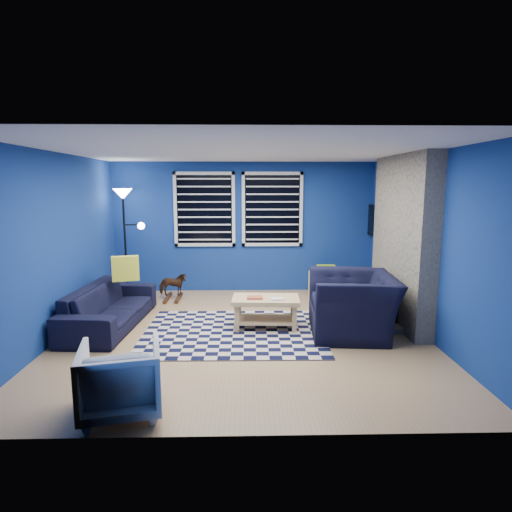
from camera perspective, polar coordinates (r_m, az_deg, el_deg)
The scene contains 18 objects.
floor at distance 6.12m, azimuth -1.68°, elevation -10.25°, with size 5.00×5.00×0.00m, color tan.
ceiling at distance 5.78m, azimuth -1.80°, elevation 13.79°, with size 5.00×5.00×0.00m, color white.
wall_back at distance 8.30m, azimuth -1.64°, elevation 3.83°, with size 5.00×5.00×0.00m, color navy.
wall_left at distance 6.35m, azimuth -24.94°, elevation 1.21°, with size 5.00×5.00×0.00m, color navy.
wall_right at distance 6.32m, azimuth 21.57°, elevation 1.40°, with size 5.00×5.00×0.00m, color navy.
fireplace at distance 6.73m, azimuth 18.80°, elevation 1.56°, with size 0.65×2.00×2.50m.
window_left at distance 8.27m, azimuth -6.89°, elevation 6.18°, with size 1.17×0.06×1.42m.
window_right at distance 8.25m, azimuth 2.19°, elevation 6.23°, with size 1.17×0.06×1.42m.
tv at distance 8.15m, azimuth 15.85°, elevation 4.43°, with size 0.07×1.00×0.58m.
rug at distance 6.15m, azimuth -3.04°, elevation -10.09°, with size 2.50×2.00×0.02m, color black.
sofa at distance 6.69m, azimuth -18.88°, elevation -6.34°, with size 0.81×2.06×0.60m, color black.
armchair_big at distance 6.15m, azimuth 12.75°, elevation -6.29°, with size 1.13×1.29×0.84m, color black.
armchair_bent at distance 4.22m, azimuth -17.59°, elevation -15.31°, with size 0.70×0.72×0.66m, color gray.
rocking_horse at distance 7.90m, azimuth -11.05°, elevation -3.76°, with size 0.50×0.23×0.42m, color #452C16.
coffee_table at distance 6.23m, azimuth 1.29°, elevation -6.69°, with size 0.99×0.61×0.48m.
cabinet at distance 8.16m, azimuth 9.33°, elevation -3.48°, with size 0.69×0.59×0.58m.
floor_lamp at distance 8.04m, azimuth -17.11°, elevation 6.01°, with size 0.54×0.33×2.00m.
throw_pillow at distance 6.87m, azimuth -17.01°, elevation -1.60°, with size 0.40×0.12×0.38m, color yellow.
Camera 1 is at (0.04, -5.76, 2.06)m, focal length 30.00 mm.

